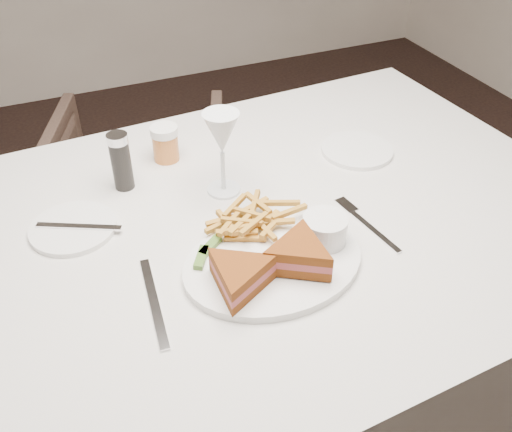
{
  "coord_description": "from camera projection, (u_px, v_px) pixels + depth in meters",
  "views": [
    {
      "loc": [
        0.06,
        -0.61,
        1.42
      ],
      "look_at": [
        0.37,
        0.13,
        0.8
      ],
      "focal_mm": 40.0,
      "sensor_mm": 36.0,
      "label": 1
    }
  ],
  "objects": [
    {
      "name": "table_setting",
      "position": [
        249.0,
        219.0,
        1.03
      ],
      "size": [
        0.79,
        0.59,
        0.18
      ],
      "color": "white",
      "rests_on": "table"
    },
    {
      "name": "chair_far",
      "position": [
        141.0,
        186.0,
        1.98
      ],
      "size": [
        0.73,
        0.71,
        0.59
      ],
      "primitive_type": "imported",
      "rotation": [
        0.0,
        0.0,
        2.78
      ],
      "color": "#4B372E",
      "rests_on": "ground"
    },
    {
      "name": "table",
      "position": [
        247.0,
        349.0,
        1.31
      ],
      "size": [
        1.44,
        1.0,
        0.75
      ],
      "primitive_type": "cube",
      "rotation": [
        0.0,
        0.0,
        0.06
      ],
      "color": "silver",
      "rests_on": "ground"
    }
  ]
}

